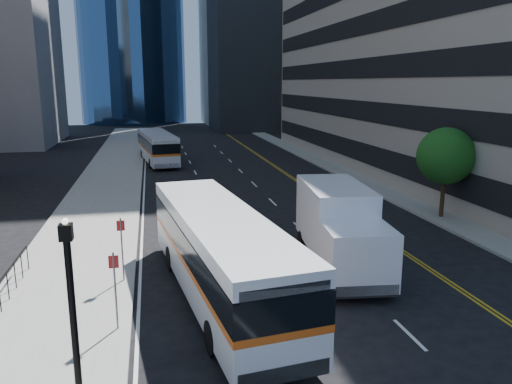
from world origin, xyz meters
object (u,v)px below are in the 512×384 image
Objects in this scene: street_tree at (446,156)px; box_truck at (340,227)px; bus_rear at (157,146)px; bus_front at (220,252)px; lamp_post at (72,310)px.

street_tree reaches higher than box_truck.
bus_rear is at bearing 109.20° from box_truck.
box_truck reaches higher than bus_front.
bus_rear is (-1.71, 32.48, -0.15)m from bus_front.
box_truck is (9.39, 7.80, -0.92)m from lamp_post.
lamp_post reaches higher than box_truck.
lamp_post is 0.62× the size of box_truck.
street_tree is at bearing 22.74° from bus_front.
street_tree is 0.69× the size of box_truck.
lamp_post is 38.53m from bus_rear.
lamp_post is 7.30m from bus_front.
box_truck is (6.99, -30.64, 0.22)m from bus_rear.
lamp_post is (-18.00, -14.00, -0.92)m from street_tree.
bus_rear is 1.56× the size of box_truck.
bus_front is (-13.89, -8.04, -1.90)m from street_tree.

